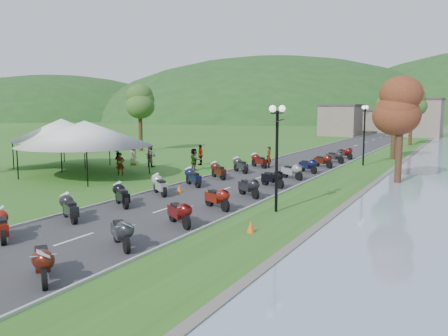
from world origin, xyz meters
The scene contains 11 objects.
road centered at (0.00, 40.00, 0.01)m, with size 7.00×120.00×0.02m, color #363638.
hills_backdrop centered at (0.00, 200.00, 0.00)m, with size 360.00×120.00×76.00m, color #285621, non-canonical shape.
far_building centered at (-2.00, 85.00, 2.50)m, with size 18.00×16.00×5.00m, color gray.
moto_row_left centered at (-2.33, 13.81, 0.55)m, with size 2.60×40.04×1.10m, color #331411, non-canonical shape.
moto_row_right centered at (2.30, 22.59, 0.55)m, with size 2.60×41.83×1.10m, color #331411, non-canonical shape.
vendor_tent_main centered at (-11.27, 22.35, 2.00)m, with size 6.38×6.38×4.00m, color silver, non-canonical shape.
vendor_tent_side centered at (-16.77, 25.42, 2.00)m, with size 5.34×5.34×4.00m, color silver, non-canonical shape.
tree_lakeside centered at (8.88, 29.88, 3.93)m, with size 2.83×2.83×7.87m, color #426C29, non-canonical shape.
pedestrian_a centered at (-9.47, 23.94, 0.00)m, with size 0.61×0.44×1.66m, color slate.
pedestrian_b centered at (-10.39, 28.85, 0.00)m, with size 0.94×0.51×1.93m, color slate.
pedestrian_c centered at (-12.49, 27.13, 0.00)m, with size 1.18×0.49×1.82m, color slate.
Camera 1 is at (13.13, -2.77, 5.02)m, focal length 38.00 mm.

